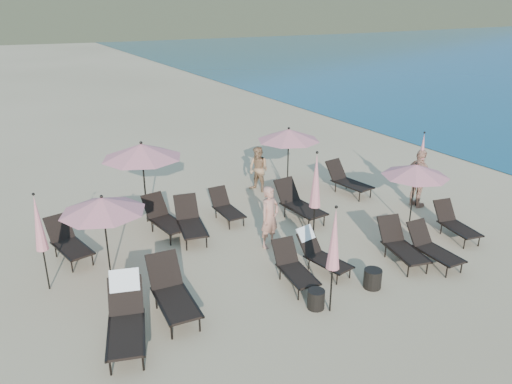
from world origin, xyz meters
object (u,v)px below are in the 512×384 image
lounger_1 (172,292)px  umbrella_closed_2 (38,224)px  beachgoer_b (258,169)px  beachgoer_c (419,179)px  lounger_3 (320,253)px  lounger_9 (226,207)px  lounger_7 (164,218)px  beachgoer_a (270,217)px  umbrella_open_2 (142,151)px  umbrella_open_1 (416,170)px  lounger_10 (298,203)px  umbrella_closed_1 (422,155)px  lounger_2 (294,267)px  lounger_5 (455,223)px  lounger_8 (190,221)px  umbrella_open_0 (102,205)px  umbrella_open_3 (289,135)px  umbrella_closed_3 (316,181)px  lounger_11 (347,180)px  lounger_0 (126,315)px  side_table_1 (373,279)px  side_table_0 (316,299)px  umbrella_closed_0 (334,239)px  lounger_4 (433,247)px  lounger_12 (401,244)px  lounger_6 (68,242)px

lounger_1 → umbrella_closed_2: 3.34m
beachgoer_b → beachgoer_c: (3.74, -3.67, 0.16)m
lounger_3 → lounger_9: bearing=89.8°
lounger_7 → beachgoer_a: size_ratio=1.05×
umbrella_open_2 → beachgoer_b: (4.15, 0.60, -1.41)m
umbrella_open_1 → lounger_1: bearing=-175.4°
lounger_7 → lounger_10: 3.99m
lounger_10 → umbrella_open_2: 4.84m
lounger_3 → umbrella_closed_1: umbrella_closed_1 is taller
lounger_2 → lounger_5: (5.25, -0.15, 0.00)m
lounger_3 → lounger_8: size_ratio=0.87×
lounger_9 → umbrella_closed_1: umbrella_closed_1 is taller
umbrella_open_0 → umbrella_open_3: (6.76, 2.74, 0.15)m
lounger_9 → umbrella_closed_3: (1.30, -2.67, 1.44)m
lounger_11 → beachgoer_a: 4.84m
beachgoer_b → lounger_3: bearing=-35.8°
lounger_2 → umbrella_open_3: size_ratio=0.69×
lounger_3 → lounger_7: size_ratio=0.89×
lounger_0 → side_table_1: (5.45, -0.88, -0.33)m
side_table_0 → side_table_1: size_ratio=0.94×
umbrella_closed_1 → beachgoer_a: 5.59m
lounger_2 → umbrella_open_1: 4.82m
umbrella_open_0 → umbrella_closed_0: (3.73, -3.70, -0.16)m
lounger_4 → side_table_1: bearing=-172.7°
umbrella_open_3 → umbrella_open_2: bearing=-179.1°
lounger_1 → lounger_0: bearing=-154.6°
lounger_2 → umbrella_open_1: size_ratio=0.78×
lounger_9 → umbrella_open_2: umbrella_open_2 is taller
lounger_5 → lounger_11: bearing=106.8°
lounger_4 → lounger_12: lounger_12 is taller
umbrella_open_3 → beachgoer_a: size_ratio=1.34×
beachgoer_a → lounger_8: bearing=118.3°
lounger_8 → lounger_10: 3.34m
lounger_4 → umbrella_open_3: 6.20m
lounger_1 → lounger_2: size_ratio=1.21×
umbrella_closed_2 → umbrella_open_2: bearing=38.8°
lounger_7 → umbrella_closed_0: size_ratio=0.73×
lounger_1 → umbrella_closed_3: bearing=17.9°
lounger_6 → umbrella_closed_3: 6.52m
lounger_9 → umbrella_closed_3: umbrella_closed_3 is taller
beachgoer_a → lounger_5: bearing=-40.4°
umbrella_open_1 → beachgoer_c: (1.42, 1.11, -0.83)m
umbrella_open_3 → beachgoer_a: (-2.62, -3.22, -1.16)m
lounger_3 → lounger_10: size_ratio=0.84×
lounger_2 → umbrella_closed_0: umbrella_closed_0 is taller
umbrella_open_3 → umbrella_closed_2: 8.54m
lounger_9 → beachgoer_b: (2.03, 1.61, 0.38)m
lounger_2 → beachgoer_c: (5.96, 1.94, 0.54)m
lounger_6 → lounger_7: lounger_7 is taller
lounger_1 → umbrella_closed_3: (4.39, 1.09, 1.35)m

